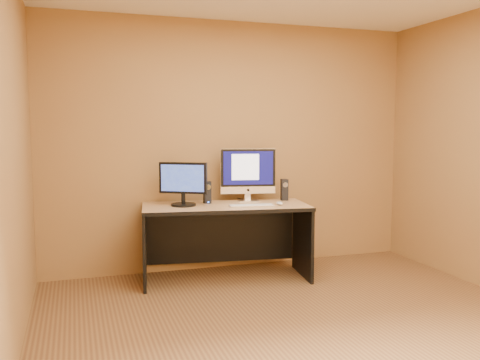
% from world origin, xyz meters
% --- Properties ---
extents(floor, '(4.00, 4.00, 0.00)m').
position_xyz_m(floor, '(0.00, 0.00, 0.00)').
color(floor, brown).
rests_on(floor, ground).
extents(walls, '(4.00, 4.00, 2.60)m').
position_xyz_m(walls, '(0.00, 0.00, 1.30)').
color(walls, olive).
rests_on(walls, ground).
extents(desk, '(1.69, 0.92, 0.74)m').
position_xyz_m(desk, '(-0.23, 1.54, 0.37)').
color(desk, tan).
rests_on(desk, ground).
extents(imac, '(0.60, 0.32, 0.55)m').
position_xyz_m(imac, '(0.07, 1.72, 1.02)').
color(imac, silver).
rests_on(imac, desk).
extents(second_monitor, '(0.54, 0.45, 0.42)m').
position_xyz_m(second_monitor, '(-0.63, 1.62, 0.95)').
color(second_monitor, black).
rests_on(second_monitor, desk).
extents(speaker_left, '(0.07, 0.07, 0.22)m').
position_xyz_m(speaker_left, '(-0.37, 1.71, 0.85)').
color(speaker_left, black).
rests_on(speaker_left, desk).
extents(speaker_right, '(0.08, 0.08, 0.22)m').
position_xyz_m(speaker_right, '(0.45, 1.66, 0.85)').
color(speaker_right, black).
rests_on(speaker_right, desk).
extents(keyboard, '(0.44, 0.18, 0.02)m').
position_xyz_m(keyboard, '(-0.02, 1.37, 0.75)').
color(keyboard, silver).
rests_on(keyboard, desk).
extents(mouse, '(0.07, 0.11, 0.04)m').
position_xyz_m(mouse, '(0.27, 1.37, 0.76)').
color(mouse, silver).
rests_on(mouse, desk).
extents(cable_a, '(0.06, 0.22, 0.01)m').
position_xyz_m(cable_a, '(0.05, 1.83, 0.75)').
color(cable_a, black).
rests_on(cable_a, desk).
extents(cable_b, '(0.09, 0.16, 0.01)m').
position_xyz_m(cable_b, '(0.04, 1.85, 0.75)').
color(cable_b, black).
rests_on(cable_b, desk).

